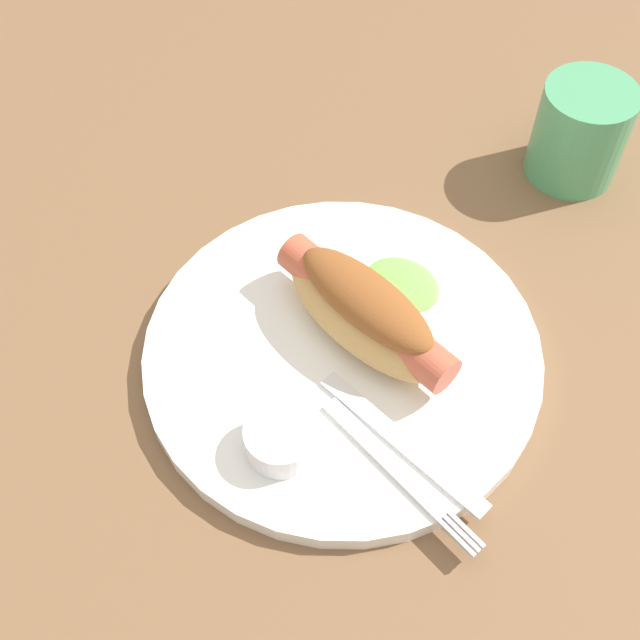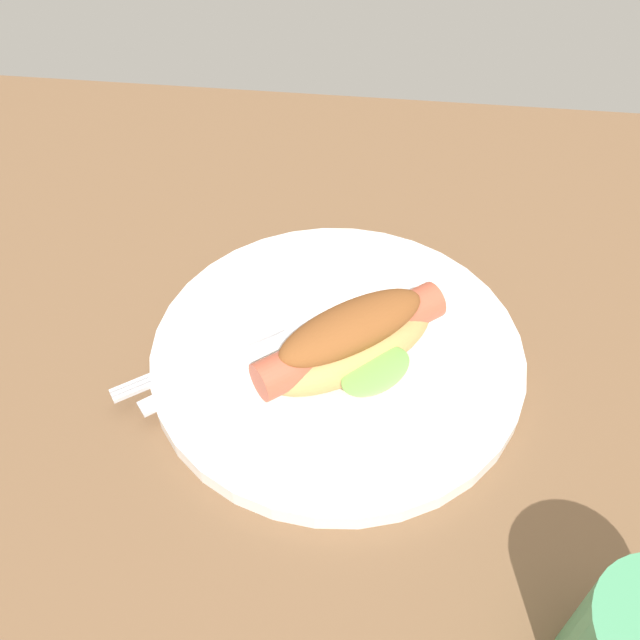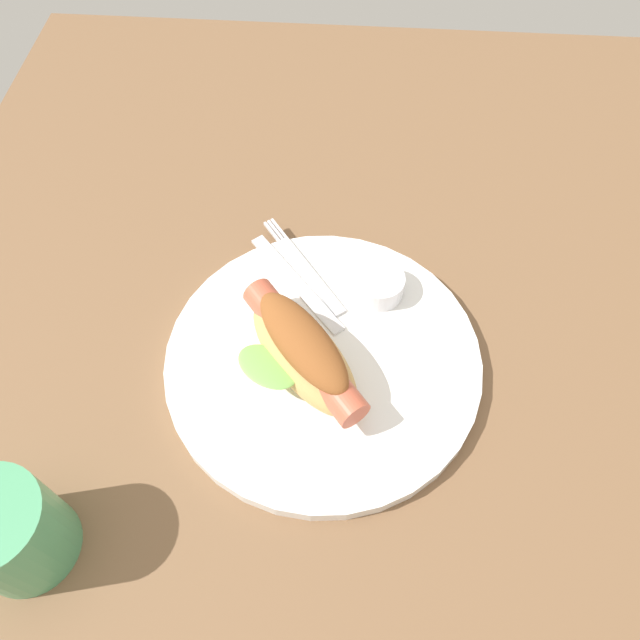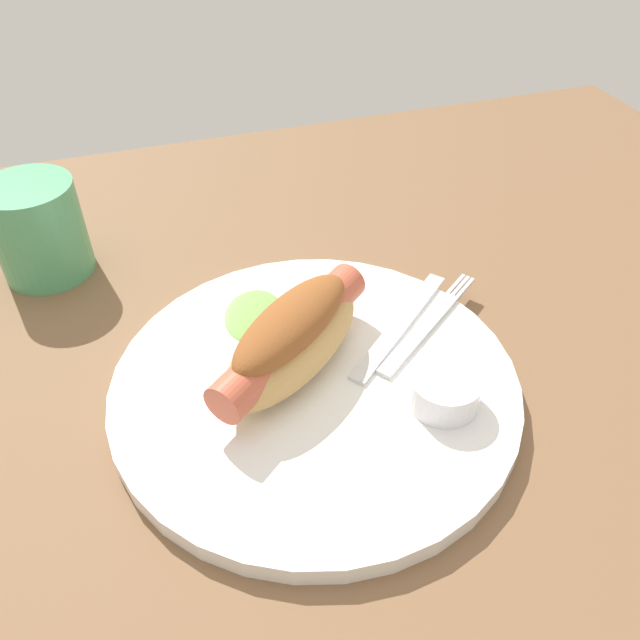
% 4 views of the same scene
% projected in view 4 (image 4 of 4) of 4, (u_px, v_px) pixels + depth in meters
% --- Properties ---
extents(ground_plane, '(1.20, 0.90, 0.02)m').
position_uv_depth(ground_plane, '(296.00, 393.00, 0.50)').
color(ground_plane, brown).
extents(plate, '(0.31, 0.31, 0.02)m').
position_uv_depth(plate, '(315.00, 386.00, 0.49)').
color(plate, white).
rests_on(plate, ground_plane).
extents(hot_dog, '(0.15, 0.14, 0.06)m').
position_uv_depth(hot_dog, '(288.00, 338.00, 0.47)').
color(hot_dog, tan).
rests_on(hot_dog, plate).
extents(sauce_ramekin, '(0.05, 0.05, 0.02)m').
position_uv_depth(sauce_ramekin, '(444.00, 391.00, 0.46)').
color(sauce_ramekin, white).
rests_on(sauce_ramekin, plate).
extents(fork, '(0.13, 0.10, 0.00)m').
position_uv_depth(fork, '(427.00, 325.00, 0.52)').
color(fork, silver).
rests_on(fork, plate).
extents(knife, '(0.12, 0.11, 0.00)m').
position_uv_depth(knife, '(400.00, 325.00, 0.52)').
color(knife, silver).
rests_on(knife, plate).
extents(drinking_cup, '(0.08, 0.08, 0.09)m').
position_uv_depth(drinking_cup, '(38.00, 230.00, 0.58)').
color(drinking_cup, '#4C9E6B').
rests_on(drinking_cup, ground_plane).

